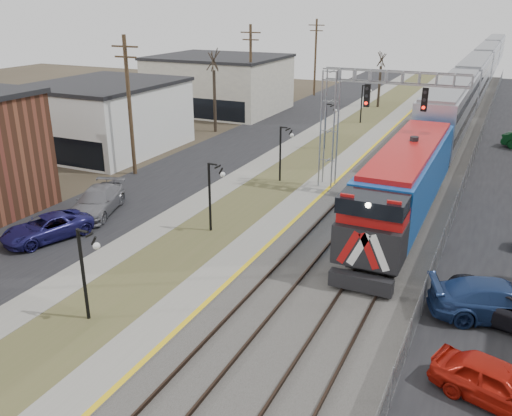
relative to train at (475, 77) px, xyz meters
The scene contains 20 objects.
street_west 39.34m from the train, 115.68° to the right, with size 7.00×120.00×0.04m, color black.
sidewalk 37.62m from the train, 109.47° to the right, with size 2.00×120.00×0.08m, color gray.
grass_median 36.73m from the train, 105.04° to the right, with size 4.00×120.00×0.06m, color #4D502A.
platform 36.06m from the train, 100.42° to the right, with size 2.00×120.00×0.24m, color gray.
ballast_bed 35.51m from the train, 92.43° to the right, with size 8.00×120.00×0.20m, color #595651.
platform_edge 35.91m from the train, 99.03° to the right, with size 0.24×120.00×0.01m, color gold.
track_near 35.63m from the train, 95.65° to the right, with size 1.58×120.00×0.15m.
track_far 35.46m from the train, 90.00° to the right, with size 1.58×120.00×0.15m.
train is the anchor object (origin of this frame).
signal_gantry 42.67m from the train, 95.77° to the right, with size 9.00×1.07×8.15m.
lampposts 52.94m from the train, 100.34° to the right, with size 0.14×62.14×4.00m.
utility_poles 49.62m from the train, 113.79° to the right, with size 0.28×80.28×10.00m.
fence 35.53m from the train, 85.63° to the right, with size 0.04×120.00×1.60m, color gray.
buildings_west 53.22m from the train, 119.86° to the right, with size 14.00×67.00×7.00m.
bare_trees 36.32m from the train, 120.01° to the right, with size 12.30×42.30×5.95m.
car_lot_a 60.97m from the train, 84.60° to the right, with size 1.70×4.22×1.44m, color #B0190D.
car_lot_c 55.73m from the train, 83.84° to the right, with size 2.43×5.27×1.46m, color black.
car_lot_d 55.56m from the train, 84.32° to the right, with size 2.22×5.47×1.59m, color navy.
car_street_a 59.62m from the train, 106.49° to the right, with size 2.20×4.78×1.33m, color navy.
car_street_b 55.65m from the train, 107.84° to the right, with size 2.15×5.28×1.53m, color slate.
Camera 1 is at (10.24, -6.26, 12.10)m, focal length 38.00 mm.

